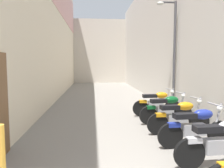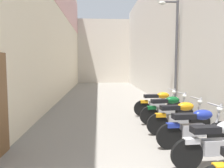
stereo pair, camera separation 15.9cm
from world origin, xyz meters
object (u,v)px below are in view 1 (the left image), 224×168
Objects in this scene: motorcycle_second at (221,142)px; motorcycle_fifth at (167,108)px; motorcycle_fourth at (179,116)px; motorcycle_sixth at (157,103)px; street_lamp at (172,48)px; motorcycle_third at (196,126)px.

motorcycle_second and motorcycle_fifth have the same top height.
motorcycle_sixth is at bearing 90.00° from motorcycle_fourth.
street_lamp reaches higher than motorcycle_fifth.
motorcycle_third is 1.00× the size of motorcycle_sixth.
motorcycle_fifth is at bearing 90.00° from motorcycle_third.
motorcycle_sixth is at bearing -147.53° from street_lamp.
motorcycle_second and motorcycle_sixth have the same top height.
motorcycle_fifth is 1.00× the size of motorcycle_sixth.
motorcycle_fifth is (-0.00, 3.12, 0.00)m from motorcycle_second.
motorcycle_sixth is 2.23m from street_lamp.
street_lamp reaches higher than motorcycle_third.
motorcycle_third is 1.00× the size of motorcycle_fifth.
motorcycle_fourth is at bearing 90.00° from motorcycle_third.
street_lamp is (0.69, 0.44, 2.07)m from motorcycle_sixth.
motorcycle_second is at bearing -98.50° from street_lamp.
motorcycle_fourth is 2.17m from motorcycle_sixth.
motorcycle_third is 0.42× the size of street_lamp.
motorcycle_third is at bearing -90.00° from motorcycle_fifth.
motorcycle_fifth is 0.42× the size of street_lamp.
motorcycle_fifth and motorcycle_sixth have the same top height.
street_lamp is at bearing 81.50° from motorcycle_second.
motorcycle_second is 0.42× the size of street_lamp.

